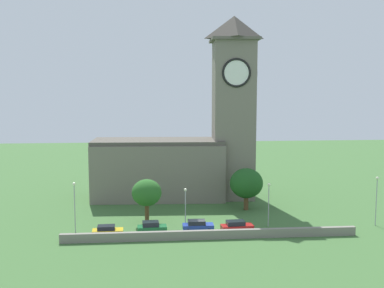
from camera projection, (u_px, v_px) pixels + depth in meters
The scene contains 13 objects.
ground_plane at pixel (197, 203), 86.23m from camera, with size 200.00×200.00×0.00m, color #3D6633.
church at pixel (189, 143), 89.67m from camera, with size 31.60×11.54×34.52m.
quay_barrier at pixel (211, 235), 65.77m from camera, with size 41.84×0.70×1.27m, color gray.
car_yellow at pixel (107, 231), 66.79m from camera, with size 4.44×2.30×1.63m.
car_green at pixel (152, 228), 68.15m from camera, with size 4.31×2.37×1.81m.
car_blue at pixel (198, 226), 69.24m from camera, with size 4.58×2.22×1.69m.
car_red at pixel (237, 226), 68.78m from camera, with size 4.83×2.45×1.75m.
streetlamp_west_end at pixel (74, 199), 68.47m from camera, with size 0.44×0.44×7.42m.
streetlamp_west_mid at pixel (185, 201), 70.70m from camera, with size 0.44×0.44×6.09m.
streetlamp_central at pixel (269, 197), 71.45m from camera, with size 0.44×0.44×6.72m.
streetlamp_east_mid at pixel (377, 193), 71.73m from camera, with size 0.44×0.44×7.66m.
tree_churchyard at pixel (147, 193), 73.26m from camera, with size 4.67×4.67×6.94m.
tree_riverside_east at pixel (246, 183), 81.12m from camera, with size 5.75×5.75×7.32m.
Camera 1 is at (-8.20, -68.93, 21.08)m, focal length 43.79 mm.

